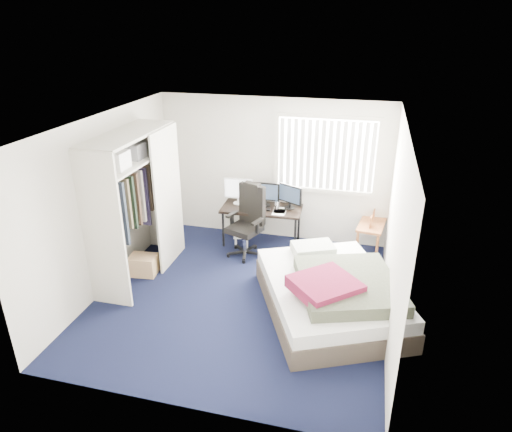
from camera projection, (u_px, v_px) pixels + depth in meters
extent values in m
plane|color=black|center=(241.00, 296.00, 6.57)|extent=(4.20, 4.20, 0.00)
plane|color=silver|center=(273.00, 170.00, 7.93)|extent=(4.00, 0.00, 4.00)
plane|color=silver|center=(177.00, 306.00, 4.20)|extent=(4.00, 0.00, 4.00)
plane|color=silver|center=(106.00, 203.00, 6.52)|extent=(0.00, 4.20, 4.20)
plane|color=silver|center=(396.00, 233.00, 5.61)|extent=(0.00, 4.20, 4.20)
plane|color=white|center=(238.00, 123.00, 5.56)|extent=(4.20, 4.20, 0.00)
cube|color=white|center=(326.00, 154.00, 7.57)|extent=(1.60, 0.02, 1.20)
cube|color=beige|center=(329.00, 117.00, 7.29)|extent=(1.72, 0.06, 0.06)
cube|color=beige|center=(324.00, 190.00, 7.79)|extent=(1.72, 0.06, 0.06)
cube|color=white|center=(326.00, 155.00, 7.51)|extent=(1.60, 0.04, 1.16)
cube|color=beige|center=(103.00, 232.00, 5.97)|extent=(0.60, 0.04, 2.20)
cube|color=beige|center=(162.00, 187.00, 7.57)|extent=(0.60, 0.04, 2.20)
cube|color=beige|center=(128.00, 134.00, 6.33)|extent=(0.60, 1.80, 0.04)
cube|color=beige|center=(131.00, 160.00, 6.49)|extent=(0.56, 1.74, 0.03)
cylinder|color=silver|center=(131.00, 168.00, 6.53)|extent=(0.03, 1.72, 0.03)
cube|color=#26262B|center=(131.00, 200.00, 6.63)|extent=(0.38, 1.10, 0.90)
cube|color=beige|center=(168.00, 198.00, 7.10)|extent=(0.03, 0.90, 2.20)
cube|color=white|center=(113.00, 160.00, 6.03)|extent=(0.38, 0.30, 0.24)
cube|color=gray|center=(131.00, 151.00, 6.48)|extent=(0.34, 0.28, 0.22)
cube|color=black|center=(262.00, 209.00, 7.86)|extent=(1.40, 0.70, 0.04)
cylinder|color=black|center=(223.00, 230.00, 7.88)|extent=(0.04, 0.04, 0.64)
cylinder|color=black|center=(231.00, 218.00, 8.35)|extent=(0.04, 0.04, 0.64)
cylinder|color=black|center=(295.00, 236.00, 7.65)|extent=(0.04, 0.04, 0.64)
cylinder|color=black|center=(299.00, 223.00, 8.12)|extent=(0.04, 0.04, 0.64)
cube|color=white|center=(238.00, 188.00, 7.92)|extent=(0.50, 0.05, 0.36)
cube|color=white|center=(238.00, 188.00, 7.92)|extent=(0.45, 0.03, 0.31)
cube|color=black|center=(266.00, 192.00, 7.84)|extent=(0.48, 0.05, 0.32)
cube|color=#1E2838|center=(266.00, 192.00, 7.84)|extent=(0.43, 0.03, 0.27)
cube|color=black|center=(290.00, 194.00, 7.73)|extent=(0.48, 0.05, 0.32)
cube|color=#1E2838|center=(290.00, 194.00, 7.73)|extent=(0.43, 0.03, 0.27)
cube|color=white|center=(253.00, 209.00, 7.80)|extent=(0.41, 0.16, 0.02)
cube|color=black|center=(269.00, 210.00, 7.74)|extent=(0.06, 0.10, 0.02)
cylinder|color=silver|center=(277.00, 206.00, 7.73)|extent=(0.08, 0.08, 0.16)
cube|color=white|center=(262.00, 208.00, 7.86)|extent=(0.31, 0.29, 0.00)
cube|color=black|center=(245.00, 252.00, 7.70)|extent=(0.74, 0.74, 0.11)
cylinder|color=silver|center=(245.00, 241.00, 7.61)|extent=(0.06, 0.06, 0.38)
cube|color=black|center=(245.00, 229.00, 7.53)|extent=(0.62, 0.62, 0.10)
cube|color=black|center=(252.00, 204.00, 7.54)|extent=(0.48, 0.26, 0.67)
cube|color=black|center=(252.00, 187.00, 7.42)|extent=(0.31, 0.21, 0.15)
cube|color=black|center=(232.00, 214.00, 7.58)|extent=(0.16, 0.27, 0.04)
cube|color=black|center=(257.00, 222.00, 7.31)|extent=(0.16, 0.27, 0.04)
cube|color=white|center=(241.00, 236.00, 7.92)|extent=(0.31, 0.28, 0.03)
cylinder|color=white|center=(236.00, 243.00, 7.90)|extent=(0.03, 0.03, 0.20)
cylinder|color=white|center=(236.00, 239.00, 8.03)|extent=(0.03, 0.03, 0.20)
cylinder|color=white|center=(247.00, 243.00, 7.90)|extent=(0.03, 0.03, 0.20)
cylinder|color=white|center=(247.00, 239.00, 8.03)|extent=(0.03, 0.03, 0.20)
cube|color=brown|center=(372.00, 224.00, 7.60)|extent=(0.51, 0.85, 0.04)
cube|color=brown|center=(357.00, 246.00, 7.46)|extent=(0.05, 0.05, 0.51)
cube|color=brown|center=(365.00, 228.00, 8.07)|extent=(0.05, 0.05, 0.51)
cube|color=brown|center=(377.00, 249.00, 7.35)|extent=(0.05, 0.05, 0.51)
cube|color=brown|center=(383.00, 231.00, 7.96)|extent=(0.05, 0.05, 0.51)
cube|color=brown|center=(371.00, 222.00, 7.40)|extent=(0.04, 0.14, 0.18)
cube|color=brown|center=(374.00, 215.00, 7.66)|extent=(0.04, 0.14, 0.18)
cube|color=#433930|center=(329.00, 301.00, 6.21)|extent=(2.36, 2.63, 0.28)
cube|color=white|center=(330.00, 287.00, 6.12)|extent=(2.31, 2.57, 0.19)
cube|color=beige|center=(313.00, 249.00, 6.77)|extent=(0.71, 0.61, 0.14)
cube|color=#3A3E2F|center=(348.00, 285.00, 5.85)|extent=(1.57, 1.65, 0.18)
cube|color=maroon|center=(325.00, 286.00, 5.66)|extent=(1.03, 1.02, 0.16)
cube|color=tan|center=(143.00, 265.00, 7.09)|extent=(0.44, 0.35, 0.31)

